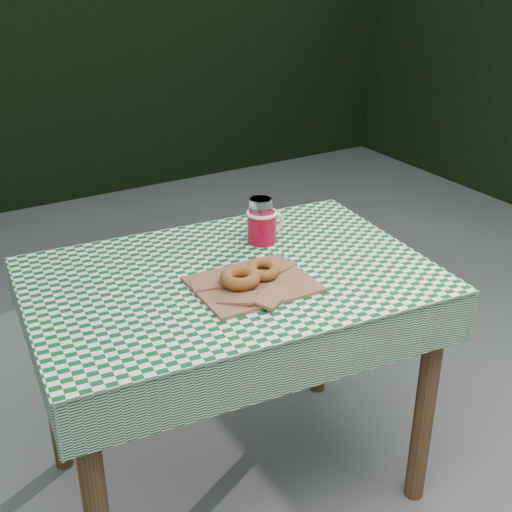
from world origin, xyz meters
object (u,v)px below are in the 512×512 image
Objects in this scene: paper_bag at (253,283)px; drinking_glass at (260,219)px; coffee_mug at (262,227)px; table at (233,385)px.

paper_bag is 0.32m from drinking_glass.
table is at bearing -151.34° from coffee_mug.
drinking_glass is (0.18, 0.26, 0.06)m from paper_bag.
table is 0.51m from drinking_glass.
drinking_glass is at bearing 45.12° from table.
drinking_glass reaches higher than table.
table is 6.16× the size of coffee_mug.
drinking_glass reaches higher than paper_bag.
paper_bag is 2.36× the size of drinking_glass.
paper_bag is at bearing -124.67° from drinking_glass.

